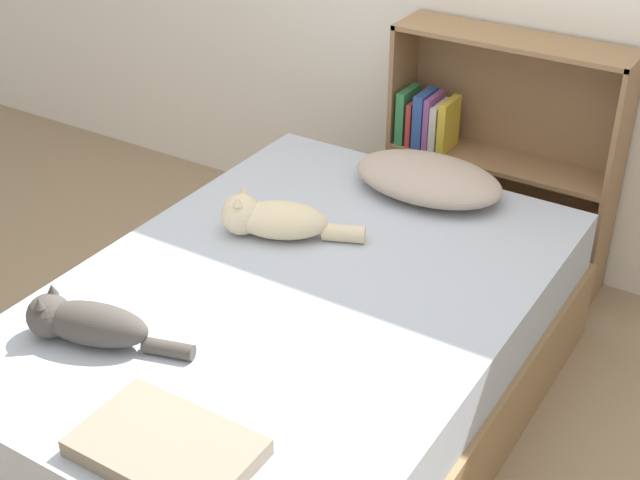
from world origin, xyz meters
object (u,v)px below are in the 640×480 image
object	(u,v)px
cat_light	(272,219)
bookshelf	(495,151)
cat_dark	(84,322)
bed	(296,356)
pillow	(428,178)

from	to	relation	value
cat_light	bookshelf	world-z (taller)	bookshelf
cat_dark	bookshelf	world-z (taller)	bookshelf
bed	bookshelf	world-z (taller)	bookshelf
cat_light	bookshelf	bearing A→B (deg)	-133.10
bed	cat_light	bearing A→B (deg)	136.83
bed	bookshelf	xyz separation A→B (m)	(0.15, 1.33, 0.28)
pillow	bookshelf	size ratio (longest dim) A/B	0.55
pillow	bookshelf	distance (m)	0.53
bed	cat_light	world-z (taller)	cat_light
bed	pillow	distance (m)	0.89
bed	cat_dark	bearing A→B (deg)	-123.16
pillow	cat_dark	world-z (taller)	cat_dark
pillow	cat_light	distance (m)	0.67
bed	cat_dark	distance (m)	0.77
pillow	bookshelf	world-z (taller)	bookshelf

